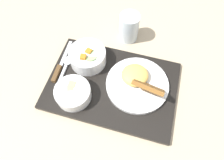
{
  "coord_description": "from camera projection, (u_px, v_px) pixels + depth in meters",
  "views": [
    {
      "loc": [
        0.13,
        -0.3,
        0.64
      ],
      "look_at": [
        0.0,
        0.0,
        0.05
      ],
      "focal_mm": 32.0,
      "sensor_mm": 36.0,
      "label": 1
    }
  ],
  "objects": [
    {
      "name": "ground_plane",
      "position": [
        112.0,
        86.0,
        0.71
      ],
      "size": [
        4.0,
        4.0,
        0.0
      ],
      "primitive_type": "plane",
      "color": "tan"
    },
    {
      "name": "serving_tray",
      "position": [
        112.0,
        85.0,
        0.71
      ],
      "size": [
        0.48,
        0.36,
        0.02
      ],
      "color": "black",
      "rests_on": "ground_plane"
    },
    {
      "name": "bowl_salad",
      "position": [
        88.0,
        56.0,
        0.72
      ],
      "size": [
        0.13,
        0.13,
        0.07
      ],
      "color": "white",
      "rests_on": "serving_tray"
    },
    {
      "name": "bowl_soup",
      "position": [
        73.0,
        93.0,
        0.65
      ],
      "size": [
        0.12,
        0.12,
        0.05
      ],
      "color": "white",
      "rests_on": "serving_tray"
    },
    {
      "name": "plate_main",
      "position": [
        138.0,
        82.0,
        0.68
      ],
      "size": [
        0.22,
        0.22,
        0.09
      ],
      "color": "white",
      "rests_on": "serving_tray"
    },
    {
      "name": "knife",
      "position": [
        59.0,
        69.0,
        0.72
      ],
      "size": [
        0.05,
        0.19,
        0.01
      ],
      "rotation": [
        0.0,
        0.0,
        1.75
      ],
      "color": "silver",
      "rests_on": "serving_tray"
    },
    {
      "name": "spoon",
      "position": [
        66.0,
        66.0,
        0.73
      ],
      "size": [
        0.04,
        0.14,
        0.01
      ],
      "rotation": [
        0.0,
        0.0,
        1.75
      ],
      "color": "silver",
      "rests_on": "serving_tray"
    },
    {
      "name": "glass_water",
      "position": [
        129.0,
        29.0,
        0.78
      ],
      "size": [
        0.08,
        0.08,
        0.11
      ],
      "color": "silver",
      "rests_on": "ground_plane"
    }
  ]
}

